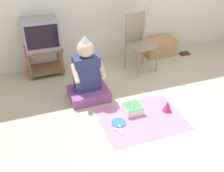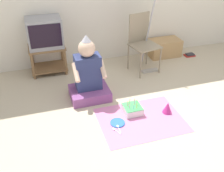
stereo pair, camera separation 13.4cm
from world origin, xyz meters
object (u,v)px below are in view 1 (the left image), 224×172
folding_chair (138,39)px  book_pile (185,53)px  party_hat_blue (167,106)px  birthday_cake (133,109)px  paper_plate (119,122)px  dust_mop (146,47)px  person_seated (87,77)px  cardboard_box_stack (159,47)px  tv (41,34)px

folding_chair → book_pile: bearing=10.3°
book_pile → party_hat_blue: party_hat_blue is taller
folding_chair → book_pile: 1.22m
birthday_cake → paper_plate: 0.29m
dust_mop → book_pile: (0.97, 0.24, -0.37)m
dust_mop → party_hat_blue: 1.27m
dust_mop → person_seated: (-1.14, -0.53, -0.06)m
folding_chair → party_hat_blue: folding_chair is taller
book_pile → person_seated: size_ratio=0.21×
person_seated → birthday_cake: size_ratio=4.04×
folding_chair → dust_mop: bearing=-20.4°
dust_mop → birthday_cake: bearing=-122.8°
dust_mop → book_pile: bearing=14.0°
folding_chair → person_seated: bearing=-150.7°
folding_chair → book_pile: (1.09, 0.20, -0.51)m
folding_chair → dust_mop: 0.19m
paper_plate → person_seated: bearing=105.6°
birthday_cake → cardboard_box_stack: bearing=51.0°
birthday_cake → tv: bearing=121.6°
birthday_cake → party_hat_blue: size_ratio=1.52×
folding_chair → book_pile: folding_chair is taller
folding_chair → paper_plate: (-0.83, -1.27, -0.52)m
cardboard_box_stack → tv: bearing=-179.8°
cardboard_box_stack → birthday_cake: (-1.20, -1.49, -0.10)m
tv → cardboard_box_stack: size_ratio=0.92×
book_pile → party_hat_blue: size_ratio=1.27×
folding_chair → birthday_cake: 1.35m
tv → person_seated: bearing=-63.5°
birthday_cake → person_seated: bearing=129.1°
cardboard_box_stack → paper_plate: size_ratio=3.09×
person_seated → dust_mop: bearing=24.9°
folding_chair → party_hat_blue: size_ratio=6.24×
cardboard_box_stack → dust_mop: size_ratio=0.44×
person_seated → tv: bearing=116.5°
dust_mop → person_seated: bearing=-155.1°
book_pile → paper_plate: bearing=-142.6°
person_seated → birthday_cake: (0.45, -0.55, -0.27)m
tv → book_pile: bearing=-3.5°
tv → dust_mop: 1.68m
folding_chair → party_hat_blue: (-0.15, -1.25, -0.45)m
dust_mop → paper_plate: (-0.95, -1.23, -0.37)m
person_seated → birthday_cake: bearing=-50.9°
book_pile → dust_mop: bearing=-166.0°
tv → party_hat_blue: 2.18m
tv → folding_chair: folding_chair is taller
folding_chair → cardboard_box_stack: folding_chair is taller
party_hat_blue → paper_plate: bearing=-178.6°
paper_plate → dust_mop: bearing=52.3°
cardboard_box_stack → person_seated: 1.90m
person_seated → birthday_cake: person_seated is taller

